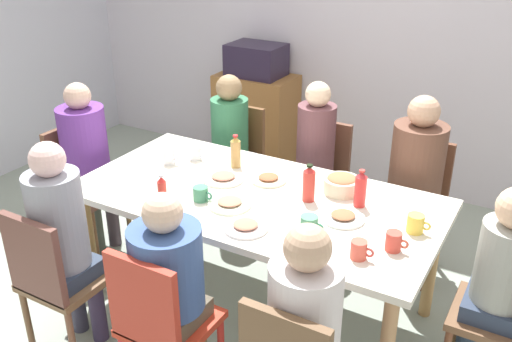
{
  "coord_description": "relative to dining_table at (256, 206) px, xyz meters",
  "views": [
    {
      "loc": [
        1.43,
        -2.49,
        2.26
      ],
      "look_at": [
        0.0,
        0.0,
        0.92
      ],
      "focal_mm": 39.61,
      "sensor_mm": 36.0,
      "label": 1
    }
  ],
  "objects": [
    {
      "name": "cup_2",
      "position": [
        0.74,
        -0.32,
        0.12
      ],
      "size": [
        0.11,
        0.08,
        0.09
      ],
      "color": "#D65140",
      "rests_on": "dining_table"
    },
    {
      "name": "person_7",
      "position": [
        0.7,
        0.81,
        0.06
      ],
      "size": [
        0.34,
        0.34,
        1.24
      ],
      "color": "brown",
      "rests_on": "ground_plane"
    },
    {
      "name": "plate_3",
      "position": [
        0.14,
        -0.35,
        0.09
      ],
      "size": [
        0.23,
        0.23,
        0.04
      ],
      "color": "white",
      "rests_on": "dining_table"
    },
    {
      "name": "chair_7",
      "position": [
        0.7,
        0.9,
        -0.18
      ],
      "size": [
        0.4,
        0.4,
        0.9
      ],
      "color": "brown",
      "rests_on": "ground_plane"
    },
    {
      "name": "microwave",
      "position": [
        -1.03,
        1.79,
        0.35
      ],
      "size": [
        0.48,
        0.36,
        0.28
      ],
      "primitive_type": "cube",
      "color": "#251D32",
      "rests_on": "side_cabinet"
    },
    {
      "name": "plate_0",
      "position": [
        0.54,
        -0.02,
        0.09
      ],
      "size": [
        0.23,
        0.23,
        0.04
      ],
      "color": "silver",
      "rests_on": "dining_table"
    },
    {
      "name": "plate_4",
      "position": [
        -0.27,
        0.07,
        0.09
      ],
      "size": [
        0.25,
        0.25,
        0.04
      ],
      "color": "white",
      "rests_on": "dining_table"
    },
    {
      "name": "cup_3",
      "position": [
        -0.59,
        0.24,
        0.12
      ],
      "size": [
        0.12,
        0.08,
        0.09
      ],
      "color": "white",
      "rests_on": "dining_table"
    },
    {
      "name": "side_cabinet",
      "position": [
        -1.03,
        1.79,
        -0.24
      ],
      "size": [
        0.7,
        0.44,
        0.9
      ],
      "primitive_type": "cube",
      "color": "olive",
      "rests_on": "ground_plane"
    },
    {
      "name": "cup_5",
      "position": [
        -0.23,
        -0.46,
        0.11
      ],
      "size": [
        0.12,
        0.09,
        0.07
      ],
      "color": "white",
      "rests_on": "dining_table"
    },
    {
      "name": "dining_table",
      "position": [
        0.0,
        0.0,
        0.0
      ],
      "size": [
        2.09,
        1.05,
        0.77
      ],
      "color": "silver",
      "rests_on": "ground_plane"
    },
    {
      "name": "person_5",
      "position": [
        -0.0,
        0.81,
        0.02
      ],
      "size": [
        0.3,
        0.3,
        1.23
      ],
      "color": "brown",
      "rests_on": "ground_plane"
    },
    {
      "name": "person_4",
      "position": [
        1.33,
        0.0,
        -0.01
      ],
      "size": [
        0.3,
        0.3,
        1.15
      ],
      "color": "#243243",
      "rests_on": "ground_plane"
    },
    {
      "name": "cup_4",
      "position": [
        0.44,
        -0.24,
        0.12
      ],
      "size": [
        0.12,
        0.09,
        0.1
      ],
      "color": "#4C9067",
      "rests_on": "dining_table"
    },
    {
      "name": "cup_6",
      "position": [
        0.86,
        -0.17,
        0.12
      ],
      "size": [
        0.11,
        0.08,
        0.1
      ],
      "color": "#CE4437",
      "rests_on": "dining_table"
    },
    {
      "name": "bowl_0",
      "position": [
        0.41,
        0.28,
        0.13
      ],
      "size": [
        0.21,
        0.21,
        0.11
      ],
      "color": "beige",
      "rests_on": "dining_table"
    },
    {
      "name": "ground_plane",
      "position": [
        0.0,
        0.0,
        -0.69
      ],
      "size": [
        7.17,
        7.17,
        0.0
      ],
      "primitive_type": "plane",
      "color": "#94A293"
    },
    {
      "name": "chair_1",
      "position": [
        0.0,
        -0.9,
        -0.18
      ],
      "size": [
        0.4,
        0.4,
        0.9
      ],
      "color": "red",
      "rests_on": "ground_plane"
    },
    {
      "name": "plate_1",
      "position": [
        -0.02,
        0.19,
        0.09
      ],
      "size": [
        0.22,
        0.22,
        0.04
      ],
      "color": "#EDE6C4",
      "rests_on": "dining_table"
    },
    {
      "name": "person_6",
      "position": [
        -0.7,
        0.81,
        0.01
      ],
      "size": [
        0.3,
        0.3,
        1.18
      ],
      "color": "#494338",
      "rests_on": "ground_plane"
    },
    {
      "name": "wall_back",
      "position": [
        0.0,
        2.09,
        0.61
      ],
      "size": [
        6.21,
        0.12,
        2.6
      ],
      "primitive_type": "cube",
      "color": "silver",
      "rests_on": "ground_plane"
    },
    {
      "name": "cup_0",
      "position": [
        -0.7,
        0.1,
        0.12
      ],
      "size": [
        0.11,
        0.08,
        0.1
      ],
      "color": "white",
      "rests_on": "dining_table"
    },
    {
      "name": "person_2",
      "position": [
        -1.34,
        0.0,
        0.04
      ],
      "size": [
        0.32,
        0.32,
        1.23
      ],
      "color": "#453943",
      "rests_on": "ground_plane"
    },
    {
      "name": "person_0",
      "position": [
        0.7,
        -0.81,
        0.02
      ],
      "size": [
        0.3,
        0.3,
        1.19
      ],
      "color": "#362E50",
      "rests_on": "ground_plane"
    },
    {
      "name": "bottle_0",
      "position": [
        0.29,
        0.09,
        0.18
      ],
      "size": [
        0.07,
        0.07,
        0.22
      ],
      "color": "red",
      "rests_on": "dining_table"
    },
    {
      "name": "plate_2",
      "position": [
        -0.06,
        -0.19,
        0.09
      ],
      "size": [
        0.24,
        0.24,
        0.04
      ],
      "color": "silver",
      "rests_on": "dining_table"
    },
    {
      "name": "chair_5",
      "position": [
        0.0,
        0.9,
        -0.18
      ],
      "size": [
        0.4,
        0.4,
        0.9
      ],
      "color": "brown",
      "rests_on": "ground_plane"
    },
    {
      "name": "chair_3",
      "position": [
        -0.7,
        -0.9,
        -0.18
      ],
      "size": [
        0.4,
        0.4,
        0.9
      ],
      "color": "brown",
      "rests_on": "ground_plane"
    },
    {
      "name": "cup_7",
      "position": [
        0.9,
        0.05,
        0.12
      ],
      "size": [
        0.12,
        0.09,
        0.1
      ],
      "color": "yellow",
      "rests_on": "dining_table"
    },
    {
      "name": "cup_1",
      "position": [
        -0.23,
        -0.21,
        0.12
      ],
      "size": [
        0.12,
        0.08,
        0.08
      ],
      "color": "#41865F",
      "rests_on": "dining_table"
    },
    {
      "name": "chair_6",
      "position": [
        -0.7,
        0.9,
        -0.18
      ],
      "size": [
        0.4,
        0.4,
        0.9
      ],
      "color": "brown",
      "rests_on": "ground_plane"
    },
    {
      "name": "chair_2",
      "position": [
        -1.43,
        0.0,
        -0.18
      ],
      "size": [
        0.4,
        0.4,
        0.9
      ],
      "color": "brown",
      "rests_on": "ground_plane"
    },
    {
      "name": "bottle_1",
      "position": [
        -0.39,
        -0.36,
        0.16
      ],
      "size": [
        0.05,
        0.05,
        0.18
      ],
      "color": "red",
      "rests_on": "dining_table"
    },
    {
      "name": "person_3",
      "position": [
        -0.7,
        -0.81,
        0.04
      ],
      "size": [
        0.3,
        0.3,
        1.24
      ],
      "color": "#37374B",
      "rests_on": "ground_plane"
    },
    {
      "name": "bottle_2",
      "position": [
        0.56,
        0.17,
        0.18
      ],
      "size": [
        0.06,
        0.06,
        0.22
      ],
      "color": "red",
      "rests_on": "dining_table"
    },
    {
      "name": "person_1",
      "position": [
        0.0,
        -0.81,
        0.0
      ],
      "size": [
        0.34,
        0.34,
        1.14
      ],
      "color": "#554545",
      "rests_on": "ground_plane"
    },
    {
      "name": "bottle_3",
      "position": [
        -0.3,
        0.27,
        0.18
      ],
      "size": [
        0.06,
        0.06,
        0.22
      ],
      "color": "tan",
      "rests_on": "dining_table"
    }
  ]
}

